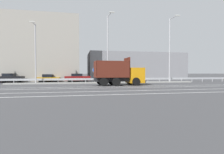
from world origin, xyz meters
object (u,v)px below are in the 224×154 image
(median_road_sign, at_px, (95,75))
(street_lamp_3, at_px, (170,47))
(parked_car_1, at_px, (10,78))
(street_lamp_1, at_px, (35,51))
(parked_car_4, at_px, (106,77))
(dump_truck, at_px, (124,76))
(street_lamp_2, at_px, (108,46))
(parked_car_3, at_px, (77,78))
(parked_car_2, at_px, (48,78))

(median_road_sign, relative_size, street_lamp_3, 0.23)
(street_lamp_3, bearing_deg, parked_car_1, 169.89)
(street_lamp_1, bearing_deg, street_lamp_3, -0.21)
(parked_car_4, bearing_deg, dump_truck, 8.87)
(median_road_sign, bearing_deg, parked_car_1, 161.70)
(parked_car_1, distance_m, parked_car_4, 16.15)
(street_lamp_2, relative_size, street_lamp_3, 0.97)
(street_lamp_2, xyz_separation_m, street_lamp_3, (10.57, 0.21, 0.13))
(dump_truck, bearing_deg, street_lamp_1, -112.71)
(street_lamp_1, xyz_separation_m, parked_car_3, (5.92, 4.52, -4.08))
(street_lamp_2, height_order, parked_car_3, street_lamp_2)
(dump_truck, distance_m, median_road_sign, 5.69)
(street_lamp_3, bearing_deg, street_lamp_1, 179.79)
(parked_car_2, height_order, parked_car_4, parked_car_4)
(street_lamp_3, bearing_deg, parked_car_2, 165.57)
(dump_truck, bearing_deg, parked_car_1, -120.40)
(median_road_sign, distance_m, street_lamp_3, 13.36)
(street_lamp_1, bearing_deg, parked_car_4, 23.38)
(median_road_sign, height_order, parked_car_1, median_road_sign)
(dump_truck, relative_size, street_lamp_1, 0.77)
(median_road_sign, xyz_separation_m, street_lamp_1, (-8.61, -0.08, 3.53))
(parked_car_1, xyz_separation_m, parked_car_4, (16.15, 0.23, 0.03))
(parked_car_2, bearing_deg, parked_car_3, 82.84)
(parked_car_2, xyz_separation_m, parked_car_4, (10.20, -0.31, 0.11))
(median_road_sign, bearing_deg, parked_car_4, 61.85)
(parked_car_2, distance_m, parked_car_4, 10.21)
(parked_car_1, bearing_deg, parked_car_4, 94.33)
(parked_car_1, xyz_separation_m, parked_car_2, (5.95, 0.54, -0.08))
(street_lamp_3, bearing_deg, dump_truck, -154.42)
(median_road_sign, distance_m, parked_car_2, 9.20)
(dump_truck, relative_size, street_lamp_2, 0.64)
(parked_car_2, bearing_deg, street_lamp_2, 60.51)
(street_lamp_2, xyz_separation_m, parked_car_1, (-15.60, 4.87, -4.98))
(street_lamp_3, bearing_deg, parked_car_3, 163.22)
(median_road_sign, xyz_separation_m, parked_car_3, (-2.69, 4.44, -0.55))
(dump_truck, xyz_separation_m, street_lamp_1, (-12.09, 4.42, 3.58))
(parked_car_1, relative_size, parked_car_3, 0.90)
(parked_car_1, distance_m, parked_car_3, 10.92)
(median_road_sign, height_order, street_lamp_2, street_lamp_2)
(dump_truck, distance_m, parked_car_3, 10.88)
(street_lamp_1, relative_size, parked_car_2, 2.27)
(parked_car_3, bearing_deg, dump_truck, 30.99)
(dump_truck, bearing_deg, parked_car_2, -133.18)
(street_lamp_1, height_order, parked_car_4, street_lamp_1)
(street_lamp_1, xyz_separation_m, street_lamp_2, (10.59, -0.29, 0.92))
(dump_truck, height_order, street_lamp_2, street_lamp_2)
(street_lamp_3, relative_size, parked_car_1, 2.61)
(street_lamp_2, bearing_deg, median_road_sign, 169.53)
(parked_car_4, bearing_deg, parked_car_1, -86.17)
(median_road_sign, height_order, parked_car_3, median_road_sign)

